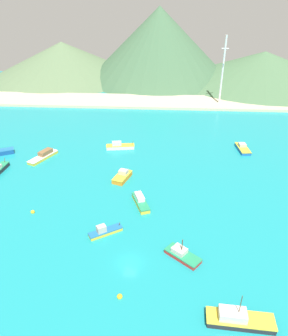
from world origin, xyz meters
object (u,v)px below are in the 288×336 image
Objects in this scene: fishing_boat_3 at (238,319)px; fishing_boat_5 at (105,231)px; fishing_boat_8 at (122,176)px; fishing_boat_7 at (243,148)px; radio_tower at (223,71)px; fishing_boat_4 at (140,201)px; buoy_1 at (120,297)px; buoy_0 at (33,212)px; fishing_boat_10 at (182,255)px; fishing_boat_11 at (120,146)px; fishing_boat_6 at (44,156)px.

fishing_boat_5 is (-24.45, 19.57, -0.20)m from fishing_boat_3.
fishing_boat_8 is at bearing 87.80° from fishing_boat_5.
fishing_boat_7 is 51.84m from radio_tower.
radio_tower is at bearing 83.48° from fishing_boat_3.
fishing_boat_4 is 27.61m from buoy_1.
buoy_0 is 0.03× the size of radio_tower.
fishing_boat_4 is at bearing -133.43° from fishing_boat_7.
radio_tower is (21.16, 100.34, 14.93)m from fishing_boat_10.
fishing_boat_7 is 69.19m from buoy_1.
fishing_boat_11 is 66.61m from radio_tower.
radio_tower is (37.48, 94.43, 14.88)m from fishing_boat_5.
fishing_boat_10 is at bearing -44.17° from fishing_boat_6.
buoy_1 is at bearing -106.19° from radio_tower.
fishing_boat_4 is 1.15× the size of fishing_boat_10.
fishing_boat_4 is at bearing 86.99° from buoy_1.
fishing_boat_5 is 0.98× the size of fishing_boat_10.
radio_tower is at bearing 57.63° from buoy_0.
fishing_boat_7 is at bearing 49.43° from fishing_boat_5.
fishing_boat_11 is at bearing 97.63° from buoy_1.
buoy_0 is at bearing -122.37° from radio_tower.
radio_tower is at bearing 68.35° from fishing_boat_5.
fishing_boat_4 is 19.84m from fishing_boat_10.
buoy_0 is 1.00× the size of buoy_1.
fishing_boat_3 is 11.10× the size of buoy_0.
fishing_boat_8 is at bearing 41.37° from buoy_0.
fishing_boat_5 is 43.11m from fishing_boat_6.
fishing_boat_11 is (-40.90, -1.53, 0.19)m from fishing_boat_7.
radio_tower is at bearing 91.00° from fishing_boat_7.
fishing_boat_4 is 0.89× the size of fishing_boat_11.
buoy_0 is (-42.78, 25.94, -0.77)m from fishing_boat_3.
fishing_boat_5 is 0.66× the size of fishing_boat_6.
fishing_boat_7 is at bearing 46.57° from fishing_boat_4.
fishing_boat_3 is at bearing -10.47° from buoy_1.
fishing_boat_7 is (13.90, 64.36, -0.24)m from fishing_boat_3.
fishing_boat_3 reaches higher than fishing_boat_5.
radio_tower reaches higher than fishing_boat_6.
fishing_boat_7 is 55.28m from fishing_boat_10.
fishing_boat_11 is (22.97, 8.52, 0.06)m from fishing_boat_6.
fishing_boat_3 is 19.40m from buoy_1.
buoy_0 is at bearing -168.47° from fishing_boat_4.
fishing_boat_10 is 7.74× the size of buoy_0.
fishing_boat_6 is (-32.37, 23.23, -0.01)m from fishing_boat_4.
fishing_boat_7 is (38.35, 44.79, -0.04)m from fishing_boat_5.
fishing_boat_8 is 33.04m from fishing_boat_10.
fishing_boat_10 reaches higher than fishing_boat_5.
fishing_boat_5 is at bearing -86.62° from fishing_boat_11.
fishing_boat_5 is (-6.85, -11.51, -0.10)m from fishing_boat_4.
radio_tower reaches higher than fishing_boat_4.
fishing_boat_4 is at bearing 119.53° from fishing_boat_3.
radio_tower is (-0.87, 49.63, 14.93)m from fishing_boat_7.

